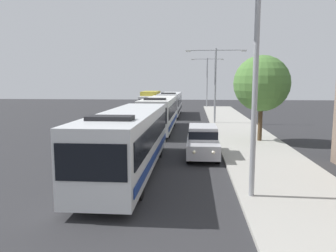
{
  "coord_description": "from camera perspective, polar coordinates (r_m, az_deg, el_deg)",
  "views": [
    {
      "loc": [
        1.87,
        -4.54,
        4.47
      ],
      "look_at": [
        0.18,
        16.43,
        1.63
      ],
      "focal_mm": 34.74,
      "sensor_mm": 36.0,
      "label": 1
    }
  ],
  "objects": [
    {
      "name": "white_suv",
      "position": [
        19.52,
        6.09,
        -2.51
      ],
      "size": [
        1.86,
        4.62,
        1.9
      ],
      "color": "#B7B7BC",
      "rests_on": "ground_plane"
    },
    {
      "name": "streetlamp_mid",
      "position": [
        35.38,
        8.32,
        8.53
      ],
      "size": [
        6.41,
        0.28,
        7.89
      ],
      "color": "gray",
      "rests_on": "sidewalk"
    },
    {
      "name": "roadside_tree",
      "position": [
        24.95,
        16.1,
        7.17
      ],
      "size": [
        4.11,
        4.11,
        6.3
      ],
      "color": "#4C3823",
      "rests_on": "sidewalk"
    },
    {
      "name": "streetlamp_near",
      "position": [
        12.47,
        15.24,
        12.25
      ],
      "size": [
        5.21,
        0.28,
        8.94
      ],
      "color": "gray",
      "rests_on": "sidewalk"
    },
    {
      "name": "bus_middle",
      "position": [
        43.76,
        0.45,
        4.03
      ],
      "size": [
        2.58,
        11.67,
        3.21
      ],
      "color": "silver",
      "rests_on": "ground_plane"
    },
    {
      "name": "box_truck_oncoming",
      "position": [
        47.9,
        -3.17,
        4.34
      ],
      "size": [
        2.35,
        7.14,
        3.15
      ],
      "color": "white",
      "rests_on": "ground_plane"
    },
    {
      "name": "bus_second_in_line",
      "position": [
        30.0,
        -1.47,
        2.36
      ],
      "size": [
        2.58,
        11.64,
        3.21
      ],
      "color": "silver",
      "rests_on": "ground_plane"
    },
    {
      "name": "bus_lead",
      "position": [
        16.18,
        -6.76,
        -2.26
      ],
      "size": [
        2.58,
        12.15,
        3.21
      ],
      "color": "silver",
      "rests_on": "ground_plane"
    },
    {
      "name": "streetlamp_far",
      "position": [
        58.42,
        6.88,
        8.5
      ],
      "size": [
        5.71,
        0.28,
        8.59
      ],
      "color": "gray",
      "rests_on": "sidewalk"
    }
  ]
}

